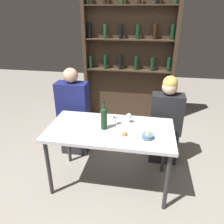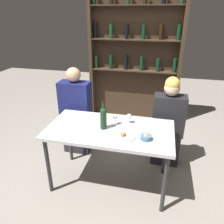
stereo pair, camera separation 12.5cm
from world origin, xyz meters
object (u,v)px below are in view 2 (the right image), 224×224
object	(u,v)px
wine_bottle	(103,117)
snack_bowl	(146,137)
wine_glass_1	(129,117)
food_plate_0	(124,135)
seated_person_right	(168,124)
wine_glass_0	(115,117)
seated_person_left	(76,114)

from	to	relation	value
wine_bottle	snack_bowl	xyz separation A→B (m)	(0.48, -0.13, -0.11)
wine_glass_1	food_plate_0	xyz separation A→B (m)	(-0.00, -0.31, -0.06)
wine_glass_1	seated_person_right	distance (m)	0.64
wine_glass_0	wine_glass_1	xyz separation A→B (m)	(0.15, 0.07, -0.01)
wine_glass_0	food_plate_0	size ratio (longest dim) A/B	0.53
food_plate_0	seated_person_left	xyz separation A→B (m)	(-0.80, 0.69, -0.17)
wine_bottle	seated_person_left	bearing A→B (deg)	134.30
food_plate_0	seated_person_right	bearing A→B (deg)	56.44
seated_person_left	snack_bowl	bearing A→B (deg)	-34.01
food_plate_0	snack_bowl	distance (m)	0.23
snack_bowl	seated_person_left	bearing A→B (deg)	145.99
wine_glass_1	snack_bowl	distance (m)	0.39
wine_glass_1	seated_person_left	xyz separation A→B (m)	(-0.81, 0.38, -0.23)
wine_bottle	food_plate_0	bearing A→B (deg)	-25.59
wine_glass_1	snack_bowl	xyz separation A→B (m)	(0.23, -0.32, -0.05)
snack_bowl	seated_person_left	xyz separation A→B (m)	(-1.03, 0.70, -0.18)
food_plate_0	snack_bowl	size ratio (longest dim) A/B	2.07
snack_bowl	seated_person_left	world-z (taller)	seated_person_left
snack_bowl	seated_person_right	size ratio (longest dim) A/B	0.09
wine_bottle	wine_glass_0	world-z (taller)	wine_bottle
wine_glass_0	wine_glass_1	distance (m)	0.16
wine_bottle	snack_bowl	distance (m)	0.50
seated_person_left	wine_glass_1	bearing A→B (deg)	-25.29
seated_person_right	snack_bowl	bearing A→B (deg)	-108.17
food_plate_0	seated_person_right	world-z (taller)	seated_person_right
wine_glass_0	wine_glass_1	size ratio (longest dim) A/B	1.11
wine_bottle	food_plate_0	size ratio (longest dim) A/B	1.36
food_plate_0	wine_glass_0	bearing A→B (deg)	121.31
food_plate_0	wine_bottle	bearing A→B (deg)	154.41
wine_bottle	food_plate_0	world-z (taller)	wine_bottle
snack_bowl	seated_person_right	bearing A→B (deg)	71.83
snack_bowl	food_plate_0	bearing A→B (deg)	178.07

